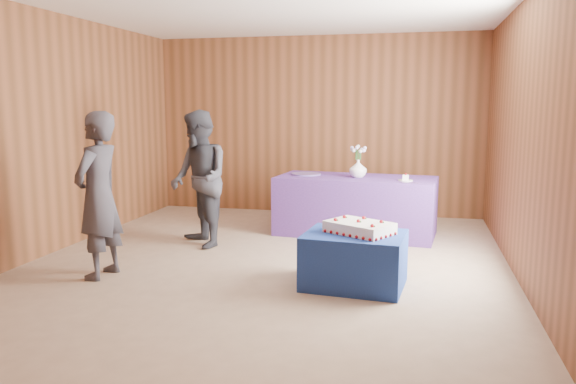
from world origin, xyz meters
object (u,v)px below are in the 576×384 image
(cake_table, at_px, (354,260))
(sheet_cake, at_px, (359,227))
(vase, at_px, (358,169))
(serving_table, at_px, (356,206))
(guest_right, at_px, (199,179))
(guest_left, at_px, (98,195))

(cake_table, xyz_separation_m, sheet_cake, (0.04, 0.03, 0.30))
(vase, bearing_deg, sheet_cake, -83.49)
(cake_table, bearing_deg, vase, 100.68)
(cake_table, distance_m, serving_table, 2.13)
(cake_table, height_order, sheet_cake, sheet_cake)
(serving_table, distance_m, guest_right, 2.06)
(vase, relative_size, guest_left, 0.14)
(sheet_cake, bearing_deg, guest_left, -143.64)
(cake_table, xyz_separation_m, guest_right, (-1.95, 1.08, 0.56))
(serving_table, bearing_deg, vase, -48.85)
(serving_table, distance_m, sheet_cake, 2.11)
(guest_left, bearing_deg, guest_right, 163.11)
(cake_table, distance_m, sheet_cake, 0.31)
(vase, bearing_deg, guest_right, -150.28)
(vase, xyz_separation_m, guest_left, (-2.25, -2.35, -0.06))
(sheet_cake, relative_size, guest_left, 0.44)
(cake_table, distance_m, guest_right, 2.30)
(guest_right, bearing_deg, serving_table, 79.54)
(sheet_cake, xyz_separation_m, guest_right, (-1.99, 1.06, 0.26))
(vase, relative_size, guest_right, 0.14)
(cake_table, xyz_separation_m, serving_table, (-0.22, 2.12, 0.12))
(vase, height_order, guest_right, guest_right)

